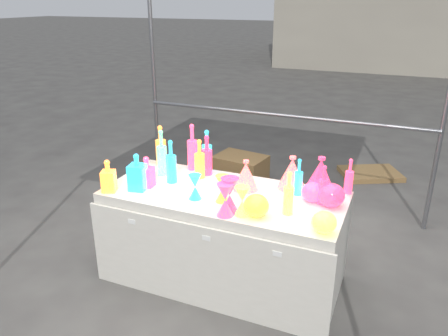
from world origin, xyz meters
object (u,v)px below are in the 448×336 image
at_px(cardboard_box_closed, 240,173).
at_px(globe_0, 256,207).
at_px(display_table, 224,237).
at_px(lampshade_0, 246,175).
at_px(bottle_0, 161,145).
at_px(hourglass_0, 225,200).
at_px(decanter_0, 108,176).

relative_size(cardboard_box_closed, globe_0, 3.26).
bearing_deg(display_table, lampshade_0, 47.39).
height_order(cardboard_box_closed, bottle_0, bottle_0).
relative_size(cardboard_box_closed, hourglass_0, 2.44).
bearing_deg(lampshade_0, cardboard_box_closed, 101.45).
xyz_separation_m(cardboard_box_closed, bottle_0, (-0.23, -1.35, 0.72)).
relative_size(display_table, hourglass_0, 7.96).
relative_size(globe_0, lampshade_0, 0.73).
height_order(display_table, bottle_0, bottle_0).
distance_m(bottle_0, decanter_0, 0.65).
distance_m(hourglass_0, lampshade_0, 0.46).
bearing_deg(decanter_0, globe_0, -20.67).
height_order(hourglass_0, lampshade_0, lampshade_0).
relative_size(display_table, lampshade_0, 7.80).
bearing_deg(globe_0, lampshade_0, 119.45).
bearing_deg(display_table, decanter_0, -159.56).
xyz_separation_m(display_table, hourglass_0, (0.15, -0.32, 0.49)).
bearing_deg(decanter_0, lampshade_0, 1.92).
distance_m(cardboard_box_closed, globe_0, 2.21).
xyz_separation_m(decanter_0, hourglass_0, (0.96, -0.02, -0.01)).
bearing_deg(globe_0, display_table, 143.91).
relative_size(decanter_0, hourglass_0, 1.09).
xyz_separation_m(bottle_0, decanter_0, (-0.07, -0.65, -0.05)).
distance_m(display_table, bottle_0, 0.98).
bearing_deg(bottle_0, display_table, -24.97).
height_order(bottle_0, globe_0, bottle_0).
height_order(display_table, hourglass_0, hourglass_0).
bearing_deg(hourglass_0, decanter_0, 178.74).
bearing_deg(globe_0, decanter_0, -177.48).
height_order(hourglass_0, globe_0, hourglass_0).
bearing_deg(globe_0, bottle_0, 151.21).
bearing_deg(decanter_0, bottle_0, 60.27).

